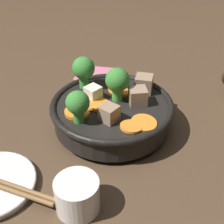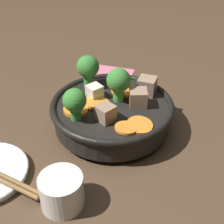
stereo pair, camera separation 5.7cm
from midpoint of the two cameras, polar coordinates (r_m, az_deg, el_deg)
name	(u,v)px [view 2 (the right image)]	position (r m, az deg, el deg)	size (l,w,h in m)	color
ground_plane	(112,127)	(0.59, 2.76, -2.83)	(3.00, 3.00, 0.00)	#4C3826
stirfry_bowl	(111,109)	(0.57, 2.74, 0.41)	(0.22, 0.22, 0.11)	black
tea_cup	(62,191)	(0.45, -5.47, -14.35)	(0.06, 0.06, 0.05)	white
napkin	(110,74)	(0.77, 1.70, 6.98)	(0.13, 0.10, 0.00)	#D16B84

